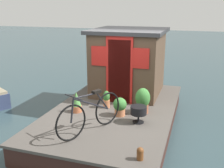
{
  "coord_description": "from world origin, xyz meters",
  "views": [
    {
      "loc": [
        -6.12,
        -1.92,
        3.02
      ],
      "look_at": [
        -0.2,
        0.0,
        1.2
      ],
      "focal_mm": 42.79,
      "sensor_mm": 36.0,
      "label": 1
    }
  ],
  "objects_px": {
    "houseboat_cabin": "(129,61)",
    "potted_plant_basil": "(143,100)",
    "potted_plant_lavender": "(76,102)",
    "mooring_bollard": "(140,153)",
    "potted_plant_thyme": "(120,106)",
    "potted_plant_succulent": "(106,99)",
    "charcoal_grill": "(139,111)",
    "bicycle": "(91,114)"
  },
  "relations": [
    {
      "from": "bicycle",
      "to": "potted_plant_succulent",
      "type": "bearing_deg",
      "value": 5.83
    },
    {
      "from": "houseboat_cabin",
      "to": "potted_plant_basil",
      "type": "xyz_separation_m",
      "value": [
        -1.47,
        -0.75,
        -0.64
      ]
    },
    {
      "from": "potted_plant_lavender",
      "to": "charcoal_grill",
      "type": "distance_m",
      "value": 1.6
    },
    {
      "from": "potted_plant_basil",
      "to": "charcoal_grill",
      "type": "height_order",
      "value": "potted_plant_basil"
    },
    {
      "from": "bicycle",
      "to": "potted_plant_thyme",
      "type": "xyz_separation_m",
      "value": [
        1.01,
        -0.33,
        -0.17
      ]
    },
    {
      "from": "potted_plant_basil",
      "to": "potted_plant_thyme",
      "type": "relative_size",
      "value": 1.41
    },
    {
      "from": "potted_plant_thyme",
      "to": "houseboat_cabin",
      "type": "bearing_deg",
      "value": 8.42
    },
    {
      "from": "bicycle",
      "to": "potted_plant_succulent",
      "type": "distance_m",
      "value": 1.42
    },
    {
      "from": "houseboat_cabin",
      "to": "potted_plant_basil",
      "type": "height_order",
      "value": "houseboat_cabin"
    },
    {
      "from": "potted_plant_lavender",
      "to": "potted_plant_thyme",
      "type": "height_order",
      "value": "potted_plant_lavender"
    },
    {
      "from": "houseboat_cabin",
      "to": "potted_plant_thyme",
      "type": "relative_size",
      "value": 4.75
    },
    {
      "from": "potted_plant_succulent",
      "to": "mooring_bollard",
      "type": "distance_m",
      "value": 2.52
    },
    {
      "from": "houseboat_cabin",
      "to": "bicycle",
      "type": "bearing_deg",
      "value": 178.72
    },
    {
      "from": "bicycle",
      "to": "charcoal_grill",
      "type": "bearing_deg",
      "value": -48.01
    },
    {
      "from": "potted_plant_lavender",
      "to": "potted_plant_succulent",
      "type": "bearing_deg",
      "value": -50.6
    },
    {
      "from": "potted_plant_lavender",
      "to": "charcoal_grill",
      "type": "height_order",
      "value": "potted_plant_lavender"
    },
    {
      "from": "bicycle",
      "to": "potted_plant_lavender",
      "type": "relative_size",
      "value": 3.11
    },
    {
      "from": "potted_plant_thyme",
      "to": "potted_plant_lavender",
      "type": "bearing_deg",
      "value": 95.56
    },
    {
      "from": "charcoal_grill",
      "to": "mooring_bollard",
      "type": "bearing_deg",
      "value": -166.3
    },
    {
      "from": "potted_plant_lavender",
      "to": "mooring_bollard",
      "type": "relative_size",
      "value": 2.24
    },
    {
      "from": "bicycle",
      "to": "mooring_bollard",
      "type": "bearing_deg",
      "value": -121.17
    },
    {
      "from": "bicycle",
      "to": "mooring_bollard",
      "type": "xyz_separation_m",
      "value": [
        -0.73,
        -1.2,
        -0.28
      ]
    },
    {
      "from": "bicycle",
      "to": "potted_plant_thyme",
      "type": "bearing_deg",
      "value": -18.13
    },
    {
      "from": "houseboat_cabin",
      "to": "potted_plant_lavender",
      "type": "xyz_separation_m",
      "value": [
        -1.91,
        0.81,
        -0.71
      ]
    },
    {
      "from": "houseboat_cabin",
      "to": "potted_plant_thyme",
      "type": "height_order",
      "value": "houseboat_cabin"
    },
    {
      "from": "potted_plant_lavender",
      "to": "potted_plant_basil",
      "type": "distance_m",
      "value": 1.62
    },
    {
      "from": "potted_plant_succulent",
      "to": "potted_plant_thyme",
      "type": "relative_size",
      "value": 1.01
    },
    {
      "from": "bicycle",
      "to": "charcoal_grill",
      "type": "distance_m",
      "value": 1.14
    },
    {
      "from": "potted_plant_succulent",
      "to": "charcoal_grill",
      "type": "relative_size",
      "value": 1.17
    },
    {
      "from": "potted_plant_lavender",
      "to": "mooring_bollard",
      "type": "distance_m",
      "value": 2.55
    },
    {
      "from": "houseboat_cabin",
      "to": "bicycle",
      "type": "relative_size",
      "value": 1.32
    },
    {
      "from": "houseboat_cabin",
      "to": "mooring_bollard",
      "type": "distance_m",
      "value": 3.81
    },
    {
      "from": "potted_plant_thyme",
      "to": "mooring_bollard",
      "type": "bearing_deg",
      "value": -153.37
    },
    {
      "from": "potted_plant_succulent",
      "to": "potted_plant_thyme",
      "type": "distance_m",
      "value": 0.62
    },
    {
      "from": "bicycle",
      "to": "potted_plant_succulent",
      "type": "xyz_separation_m",
      "value": [
        1.4,
        0.14,
        -0.18
      ]
    },
    {
      "from": "houseboat_cabin",
      "to": "potted_plant_basil",
      "type": "distance_m",
      "value": 1.77
    },
    {
      "from": "bicycle",
      "to": "potted_plant_lavender",
      "type": "distance_m",
      "value": 1.19
    },
    {
      "from": "bicycle",
      "to": "potted_plant_thyme",
      "type": "height_order",
      "value": "bicycle"
    },
    {
      "from": "potted_plant_lavender",
      "to": "potted_plant_succulent",
      "type": "distance_m",
      "value": 0.79
    },
    {
      "from": "potted_plant_lavender",
      "to": "charcoal_grill",
      "type": "xyz_separation_m",
      "value": [
        -0.15,
        -1.59,
        0.03
      ]
    },
    {
      "from": "charcoal_grill",
      "to": "mooring_bollard",
      "type": "relative_size",
      "value": 1.68
    },
    {
      "from": "potted_plant_thyme",
      "to": "bicycle",
      "type": "bearing_deg",
      "value": 161.87
    }
  ]
}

